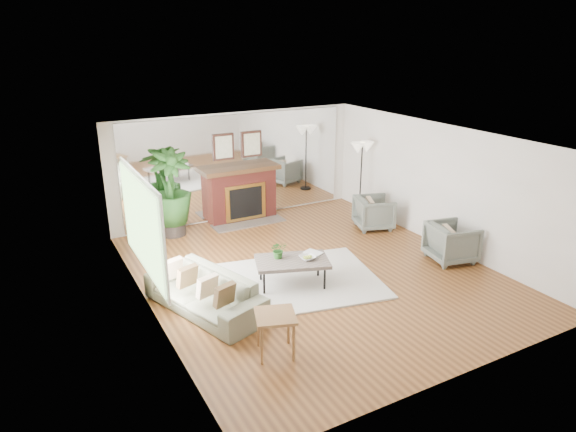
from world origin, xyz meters
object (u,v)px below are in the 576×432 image
potted_ficus (170,191)px  floor_lamp (362,153)px  fireplace (242,193)px  coffee_table (292,262)px  side_table (276,321)px  armchair_back (374,213)px  armchair_front (452,242)px  sofa (204,293)px

potted_ficus → floor_lamp: size_ratio=1.05×
fireplace → coffee_table: size_ratio=1.44×
side_table → potted_ficus: (0.07, 5.03, 0.49)m
fireplace → coffee_table: (-0.63, -3.54, -0.20)m
coffee_table → armchair_back: bearing=28.1°
armchair_front → potted_ficus: bearing=59.5°
fireplace → floor_lamp: bearing=-22.8°
fireplace → armchair_back: size_ratio=2.56×
fireplace → armchair_back: bearing=-39.2°
sofa → floor_lamp: bearing=98.8°
armchair_front → potted_ficus: potted_ficus is taller
side_table → potted_ficus: size_ratio=0.36×
potted_ficus → floor_lamp: (4.33, -0.93, 0.53)m
sofa → armchair_front: size_ratio=2.58×
fireplace → armchair_front: size_ratio=2.46×
side_table → armchair_back: bearing=37.9°
coffee_table → armchair_front: size_ratio=1.71×
armchair_front → potted_ficus: (-4.33, 3.91, 0.63)m
side_table → floor_lamp: (4.39, 4.10, 1.02)m
fireplace → potted_ficus: fireplace is taller
fireplace → armchair_back: fireplace is taller
side_table → armchair_front: bearing=14.2°
side_table → fireplace: bearing=70.9°
armchair_front → floor_lamp: size_ratio=0.46×
coffee_table → side_table: (-1.17, -1.65, 0.05)m
armchair_back → coffee_table: bearing=136.2°
armchair_front → fireplace: bearing=44.2°
floor_lamp → armchair_back: bearing=-104.5°
armchair_front → potted_ficus: size_ratio=0.44×
armchair_front → floor_lamp: 3.19m
armchair_back → sofa: bearing=127.9°
coffee_table → potted_ficus: size_ratio=0.76×
potted_ficus → armchair_back: bearing=-23.4°
coffee_table → floor_lamp: (3.22, 2.45, 1.08)m
armchair_front → side_table: size_ratio=1.22×
coffee_table → sofa: size_ratio=0.66×
fireplace → sofa: (-2.25, -3.60, -0.35)m
coffee_table → side_table: bearing=-125.5°
potted_ficus → armchair_front: bearing=-42.1°
armchair_front → potted_ficus: 5.87m
armchair_back → armchair_front: bearing=-155.9°
coffee_table → sofa: bearing=-177.8°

